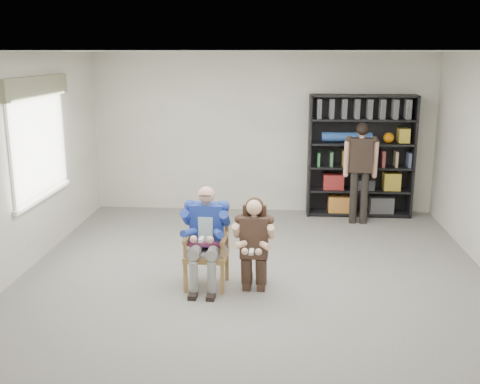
# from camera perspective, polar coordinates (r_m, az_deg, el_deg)

# --- Properties ---
(room_shell) EXTENTS (6.00, 7.00, 2.80)m
(room_shell) POSITION_cam_1_polar(r_m,az_deg,el_deg) (6.51, 1.40, 1.68)
(room_shell) COLOR beige
(room_shell) RESTS_ON ground
(floor) EXTENTS (6.00, 7.00, 0.01)m
(floor) POSITION_cam_1_polar(r_m,az_deg,el_deg) (6.95, 1.33, -9.67)
(floor) COLOR slate
(floor) RESTS_ON ground
(window_left) EXTENTS (0.16, 2.00, 1.75)m
(window_left) POSITION_cam_1_polar(r_m,az_deg,el_deg) (8.11, -19.64, 4.98)
(window_left) COLOR white
(window_left) RESTS_ON room_shell
(armchair) EXTENTS (0.58, 0.56, 0.97)m
(armchair) POSITION_cam_1_polar(r_m,az_deg,el_deg) (6.82, -3.43, -5.76)
(armchair) COLOR olive
(armchair) RESTS_ON floor
(seated_man) EXTENTS (0.57, 0.77, 1.26)m
(seated_man) POSITION_cam_1_polar(r_m,az_deg,el_deg) (6.78, -3.45, -4.61)
(seated_man) COLOR navy
(seated_man) RESTS_ON floor
(kneeling_woman) EXTENTS (0.51, 0.79, 1.15)m
(kneeling_woman) POSITION_cam_1_polar(r_m,az_deg,el_deg) (6.63, 1.42, -5.49)
(kneeling_woman) COLOR #36211D
(kneeling_woman) RESTS_ON floor
(bookshelf) EXTENTS (1.80, 0.38, 2.10)m
(bookshelf) POSITION_cam_1_polar(r_m,az_deg,el_deg) (9.89, 12.15, 3.57)
(bookshelf) COLOR black
(bookshelf) RESTS_ON floor
(standing_man) EXTENTS (0.54, 0.33, 1.69)m
(standing_man) POSITION_cam_1_polar(r_m,az_deg,el_deg) (9.45, 12.11, 1.82)
(standing_man) COLOR black
(standing_man) RESTS_ON floor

